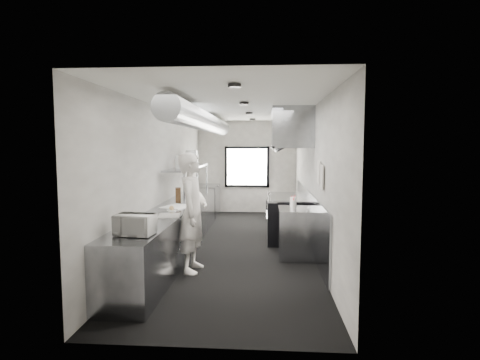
% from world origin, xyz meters
% --- Properties ---
extents(floor, '(3.00, 8.00, 0.01)m').
position_xyz_m(floor, '(0.00, 0.00, 0.00)').
color(floor, black).
rests_on(floor, ground).
extents(ceiling, '(3.00, 8.00, 0.01)m').
position_xyz_m(ceiling, '(0.00, 0.00, 2.80)').
color(ceiling, white).
rests_on(ceiling, wall_back).
extents(wall_back, '(3.00, 0.02, 2.80)m').
position_xyz_m(wall_back, '(0.00, 4.00, 1.40)').
color(wall_back, silver).
rests_on(wall_back, floor).
extents(wall_front, '(3.00, 0.02, 2.80)m').
position_xyz_m(wall_front, '(0.00, -4.00, 1.40)').
color(wall_front, silver).
rests_on(wall_front, floor).
extents(wall_left, '(0.02, 8.00, 2.80)m').
position_xyz_m(wall_left, '(-1.50, 0.00, 1.40)').
color(wall_left, silver).
rests_on(wall_left, floor).
extents(wall_right, '(0.02, 8.00, 2.80)m').
position_xyz_m(wall_right, '(1.50, 0.00, 1.40)').
color(wall_right, silver).
rests_on(wall_right, floor).
extents(wall_cladding, '(0.03, 5.50, 1.10)m').
position_xyz_m(wall_cladding, '(1.48, 0.30, 0.55)').
color(wall_cladding, gray).
rests_on(wall_cladding, wall_right).
extents(hvac_duct, '(0.40, 6.40, 0.40)m').
position_xyz_m(hvac_duct, '(-0.70, 0.40, 2.55)').
color(hvac_duct, gray).
rests_on(hvac_duct, ceiling).
extents(service_window, '(1.36, 0.05, 1.25)m').
position_xyz_m(service_window, '(0.00, 3.96, 1.40)').
color(service_window, white).
rests_on(service_window, wall_back).
extents(exhaust_hood, '(0.81, 2.20, 0.88)m').
position_xyz_m(exhaust_hood, '(1.10, 0.70, 2.39)').
color(exhaust_hood, gray).
rests_on(exhaust_hood, ceiling).
extents(prep_counter, '(0.70, 6.00, 0.90)m').
position_xyz_m(prep_counter, '(-1.15, -0.50, 0.45)').
color(prep_counter, gray).
rests_on(prep_counter, floor).
extents(pass_shelf, '(0.45, 3.00, 0.68)m').
position_xyz_m(pass_shelf, '(-1.19, 1.00, 1.54)').
color(pass_shelf, gray).
rests_on(pass_shelf, prep_counter).
extents(range, '(0.88, 1.60, 0.94)m').
position_xyz_m(range, '(1.04, 0.70, 0.47)').
color(range, black).
rests_on(range, floor).
extents(bottle_station, '(0.65, 0.80, 0.90)m').
position_xyz_m(bottle_station, '(1.15, -0.70, 0.45)').
color(bottle_station, gray).
rests_on(bottle_station, floor).
extents(far_work_table, '(0.70, 1.20, 0.90)m').
position_xyz_m(far_work_table, '(-1.15, 3.20, 0.45)').
color(far_work_table, gray).
rests_on(far_work_table, floor).
extents(notice_sheet_a, '(0.02, 0.28, 0.38)m').
position_xyz_m(notice_sheet_a, '(1.47, -1.20, 1.60)').
color(notice_sheet_a, silver).
rests_on(notice_sheet_a, wall_right).
extents(notice_sheet_b, '(0.02, 0.28, 0.38)m').
position_xyz_m(notice_sheet_b, '(1.47, -1.55, 1.55)').
color(notice_sheet_b, silver).
rests_on(notice_sheet_b, wall_right).
extents(line_cook, '(0.51, 0.73, 1.94)m').
position_xyz_m(line_cook, '(-0.60, -1.61, 0.97)').
color(line_cook, white).
rests_on(line_cook, floor).
extents(microwave, '(0.48, 0.38, 0.27)m').
position_xyz_m(microwave, '(-1.10, -2.93, 1.03)').
color(microwave, silver).
rests_on(microwave, prep_counter).
extents(deli_tub_a, '(0.20, 0.20, 0.11)m').
position_xyz_m(deli_tub_a, '(-1.29, -2.73, 0.95)').
color(deli_tub_a, silver).
rests_on(deli_tub_a, prep_counter).
extents(deli_tub_b, '(0.15, 0.15, 0.09)m').
position_xyz_m(deli_tub_b, '(-1.28, -2.37, 0.95)').
color(deli_tub_b, silver).
rests_on(deli_tub_b, prep_counter).
extents(newspaper, '(0.40, 0.47, 0.01)m').
position_xyz_m(newspaper, '(-0.99, -1.59, 0.91)').
color(newspaper, beige).
rests_on(newspaper, prep_counter).
extents(small_plate, '(0.19, 0.19, 0.01)m').
position_xyz_m(small_plate, '(-1.07, -1.13, 0.91)').
color(small_plate, white).
rests_on(small_plate, prep_counter).
extents(pastry, '(0.08, 0.08, 0.08)m').
position_xyz_m(pastry, '(-1.07, -1.13, 0.96)').
color(pastry, '#DFB575').
rests_on(pastry, small_plate).
extents(cutting_board, '(0.58, 0.67, 0.02)m').
position_xyz_m(cutting_board, '(-1.09, -0.68, 0.91)').
color(cutting_board, white).
rests_on(cutting_board, prep_counter).
extents(knife_block, '(0.16, 0.26, 0.26)m').
position_xyz_m(knife_block, '(-1.26, 0.22, 1.03)').
color(knife_block, brown).
rests_on(knife_block, prep_counter).
extents(plate_stack_a, '(0.30, 0.30, 0.28)m').
position_xyz_m(plate_stack_a, '(-1.20, 0.25, 1.71)').
color(plate_stack_a, white).
rests_on(plate_stack_a, pass_shelf).
extents(plate_stack_b, '(0.23, 0.23, 0.29)m').
position_xyz_m(plate_stack_b, '(-1.21, 0.80, 1.71)').
color(plate_stack_b, white).
rests_on(plate_stack_b, pass_shelf).
extents(plate_stack_c, '(0.32, 0.32, 0.37)m').
position_xyz_m(plate_stack_c, '(-1.18, 1.26, 1.76)').
color(plate_stack_c, white).
rests_on(plate_stack_c, pass_shelf).
extents(plate_stack_d, '(0.31, 0.31, 0.36)m').
position_xyz_m(plate_stack_d, '(-1.22, 1.75, 1.75)').
color(plate_stack_d, white).
rests_on(plate_stack_d, pass_shelf).
extents(squeeze_bottle_a, '(0.07, 0.07, 0.20)m').
position_xyz_m(squeeze_bottle_a, '(1.07, -1.04, 1.00)').
color(squeeze_bottle_a, white).
rests_on(squeeze_bottle_a, bottle_station).
extents(squeeze_bottle_b, '(0.08, 0.08, 0.18)m').
position_xyz_m(squeeze_bottle_b, '(1.08, -0.83, 0.99)').
color(squeeze_bottle_b, white).
rests_on(squeeze_bottle_b, bottle_station).
extents(squeeze_bottle_c, '(0.09, 0.09, 0.20)m').
position_xyz_m(squeeze_bottle_c, '(1.10, -0.66, 1.00)').
color(squeeze_bottle_c, white).
rests_on(squeeze_bottle_c, bottle_station).
extents(squeeze_bottle_d, '(0.06, 0.06, 0.19)m').
position_xyz_m(squeeze_bottle_d, '(1.07, -0.52, 0.99)').
color(squeeze_bottle_d, white).
rests_on(squeeze_bottle_d, bottle_station).
extents(squeeze_bottle_e, '(0.06, 0.06, 0.19)m').
position_xyz_m(squeeze_bottle_e, '(1.13, -0.43, 0.99)').
color(squeeze_bottle_e, white).
rests_on(squeeze_bottle_e, bottle_station).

